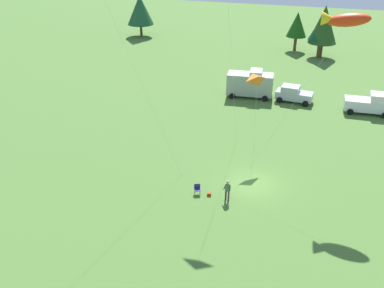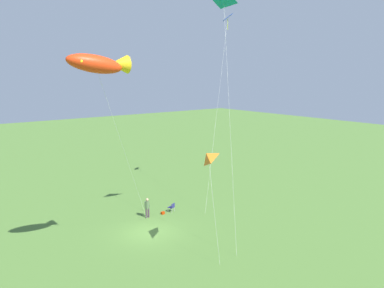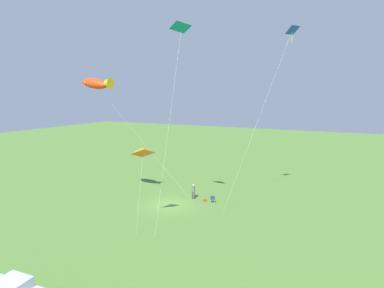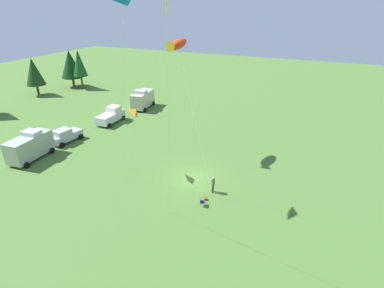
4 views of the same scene
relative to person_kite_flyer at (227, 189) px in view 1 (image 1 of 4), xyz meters
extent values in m
plane|color=#4A712F|center=(1.52, 2.82, -1.02)|extent=(160.00, 160.00, 0.00)
cylinder|color=#462F41|center=(0.11, 0.01, -0.60)|extent=(0.14, 0.14, 0.85)
cylinder|color=#462F41|center=(-0.11, 0.00, -0.60)|extent=(0.14, 0.14, 0.85)
cylinder|color=#4A6240|center=(0.00, 0.00, 0.14)|extent=(0.35, 0.35, 0.62)
sphere|color=tan|center=(0.00, 0.00, 0.60)|extent=(0.24, 0.24, 0.24)
cylinder|color=#4A6240|center=(0.20, -0.05, 0.17)|extent=(0.10, 0.09, 0.55)
cylinder|color=#4A6240|center=(-0.20, -0.06, 0.17)|extent=(0.25, 0.09, 0.55)
cube|color=navy|center=(-2.42, 0.12, -0.60)|extent=(0.62, 0.62, 0.04)
cube|color=navy|center=(-2.50, 0.32, -0.40)|extent=(0.46, 0.21, 0.40)
cylinder|color=#A5A8AD|center=(-2.15, 0.00, -0.81)|extent=(0.03, 0.03, 0.42)
cylinder|color=#A5A8AD|center=(-2.54, -0.16, -0.81)|extent=(0.03, 0.03, 0.42)
cylinder|color=#A5A8AD|center=(-2.30, 0.39, -0.81)|extent=(0.03, 0.03, 0.42)
cylinder|color=#A5A8AD|center=(-2.69, 0.23, -0.81)|extent=(0.03, 0.03, 0.42)
cube|color=#A82A05|center=(-1.48, 0.17, -0.91)|extent=(0.34, 0.26, 0.22)
cube|color=#9CA792|center=(-1.97, 22.22, 0.57)|extent=(5.53, 2.55, 2.50)
cube|color=silver|center=(-1.33, 22.26, 2.07)|extent=(1.53, 2.11, 0.50)
cylinder|color=black|center=(-0.11, 23.54, -0.68)|extent=(0.69, 0.26, 0.68)
cylinder|color=black|center=(0.05, 21.16, -0.68)|extent=(0.69, 0.26, 0.68)
cylinder|color=black|center=(-3.99, 23.28, -0.68)|extent=(0.69, 0.26, 0.68)
cylinder|color=black|center=(-3.83, 20.90, -0.68)|extent=(0.69, 0.26, 0.68)
cube|color=#B0B6B8|center=(3.34, 21.99, -0.23)|extent=(4.38, 2.27, 0.90)
cube|color=#ADB8B3|center=(2.84, 22.04, 0.54)|extent=(2.18, 1.87, 0.65)
cylinder|color=black|center=(1.73, 21.17, -0.68)|extent=(0.70, 0.30, 0.68)
cylinder|color=black|center=(1.95, 23.14, -0.68)|extent=(0.70, 0.30, 0.68)
cylinder|color=black|center=(4.73, 20.83, -0.68)|extent=(0.70, 0.30, 0.68)
cylinder|color=black|center=(4.96, 22.80, -0.68)|extent=(0.70, 0.30, 0.68)
cube|color=silver|center=(11.41, 20.89, -0.08)|extent=(5.03, 2.08, 1.20)
cube|color=silver|center=(12.41, 20.91, 0.92)|extent=(1.83, 1.87, 0.80)
cylinder|color=black|center=(13.19, 22.01, -0.68)|extent=(0.68, 0.23, 0.68)
cylinder|color=black|center=(9.59, 21.96, -0.68)|extent=(0.68, 0.23, 0.68)
cylinder|color=black|center=(9.63, 19.78, -0.68)|extent=(0.68, 0.23, 0.68)
cylinder|color=#4E381E|center=(-25.47, 46.13, 0.04)|extent=(0.44, 0.44, 2.12)
cone|color=#1B4D2B|center=(-25.47, 46.13, 3.58)|extent=(4.61, 4.61, 4.97)
cylinder|color=#513823|center=(1.69, 44.22, 0.11)|extent=(0.47, 0.47, 2.26)
cone|color=#194B12|center=(1.69, 44.22, 3.13)|extent=(3.13, 3.13, 3.78)
cylinder|color=#4E3E1C|center=(5.50, 41.55, 0.29)|extent=(0.63, 0.63, 2.63)
cone|color=#0F3D21|center=(5.50, 41.55, 3.54)|extent=(3.83, 3.83, 3.86)
cylinder|color=#4F321E|center=(5.72, 41.56, 0.09)|extent=(0.57, 0.57, 2.22)
cone|color=#214619|center=(5.72, 41.56, 3.96)|extent=(4.21, 4.21, 5.53)
ellipsoid|color=red|center=(7.26, 7.01, 11.79)|extent=(3.34, 1.35, 1.44)
cone|color=yellow|center=(5.84, 7.01, 11.79)|extent=(1.11, 1.05, 1.05)
sphere|color=yellow|center=(8.13, 7.33, 11.90)|extent=(0.26, 0.26, 0.26)
cylinder|color=silver|center=(3.75, 3.66, 5.39)|extent=(7.04, 6.73, 12.81)
cylinder|color=#4C3823|center=(0.23, 0.30, -1.02)|extent=(0.04, 0.04, 0.01)
cylinder|color=silver|center=(-7.14, 0.87, 7.81)|extent=(5.40, 3.24, 17.66)
cylinder|color=#4C3823|center=(-4.45, 2.48, -1.02)|extent=(0.04, 0.04, 0.01)
cylinder|color=silver|center=(-1.70, 8.40, 7.50)|extent=(1.12, 2.90, 17.04)
cylinder|color=#4C3823|center=(-1.14, 9.84, -1.02)|extent=(0.04, 0.04, 0.01)
pyramid|color=orange|center=(0.68, 8.69, 5.95)|extent=(1.85, 1.87, 1.03)
cylinder|color=silver|center=(0.56, 9.42, 2.36)|extent=(0.03, 1.23, 6.76)
cylinder|color=#4C3823|center=(0.57, 10.03, -1.02)|extent=(0.04, 0.04, 0.01)
camera|label=1|loc=(5.35, -28.64, 18.99)|focal=42.00mm
camera|label=2|loc=(15.85, 26.73, 11.19)|focal=35.00mm
camera|label=3|loc=(-14.15, 29.45, 10.62)|focal=28.00mm
camera|label=4|loc=(-23.38, -7.92, 15.97)|focal=28.00mm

